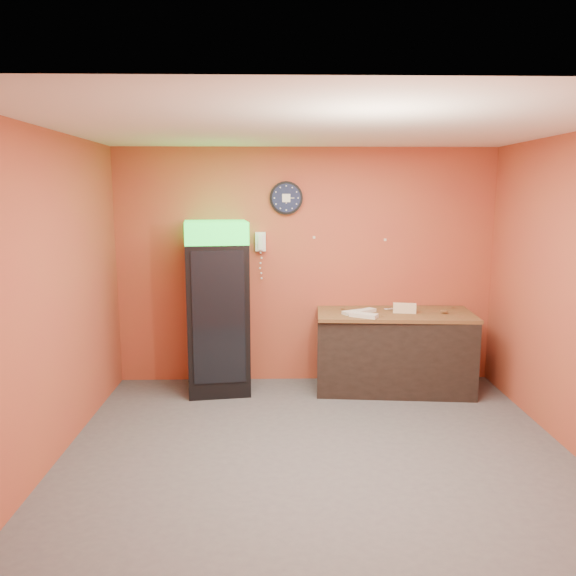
{
  "coord_description": "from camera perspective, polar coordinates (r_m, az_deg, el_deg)",
  "views": [
    {
      "loc": [
        -0.37,
        -4.66,
        2.27
      ],
      "look_at": [
        -0.24,
        0.6,
        1.38
      ],
      "focal_mm": 35.0,
      "sensor_mm": 36.0,
      "label": 1
    }
  ],
  "objects": [
    {
      "name": "floor",
      "position": [
        5.2,
        2.97,
        -16.3
      ],
      "size": [
        4.5,
        4.5,
        0.0
      ],
      "primitive_type": "plane",
      "color": "#47474C",
      "rests_on": "ground"
    },
    {
      "name": "back_wall",
      "position": [
        6.73,
        1.78,
        2.19
      ],
      "size": [
        4.5,
        0.02,
        2.8
      ],
      "primitive_type": "cube",
      "color": "#AF5131",
      "rests_on": "floor"
    },
    {
      "name": "left_wall",
      "position": [
        5.1,
        -22.99,
        -0.99
      ],
      "size": [
        0.02,
        4.0,
        2.8
      ],
      "primitive_type": "cube",
      "color": "#AF5131",
      "rests_on": "floor"
    },
    {
      "name": "ceiling",
      "position": [
        4.7,
        3.28,
        16.06
      ],
      "size": [
        4.5,
        4.0,
        0.02
      ],
      "primitive_type": "cube",
      "color": "white",
      "rests_on": "back_wall"
    },
    {
      "name": "beverage_cooler",
      "position": [
        6.44,
        -7.26,
        -2.22
      ],
      "size": [
        0.77,
        0.78,
        1.96
      ],
      "rotation": [
        0.0,
        0.0,
        0.14
      ],
      "color": "black",
      "rests_on": "floor"
    },
    {
      "name": "prep_counter",
      "position": [
        6.67,
        10.68,
        -6.46
      ],
      "size": [
        1.83,
        0.94,
        0.88
      ],
      "primitive_type": "cube",
      "rotation": [
        0.0,
        0.0,
        -0.09
      ],
      "color": "black",
      "rests_on": "floor"
    },
    {
      "name": "wall_clock",
      "position": [
        6.63,
        -0.18,
        9.13
      ],
      "size": [
        0.39,
        0.06,
        0.39
      ],
      "color": "black",
      "rests_on": "back_wall"
    },
    {
      "name": "wall_phone",
      "position": [
        6.63,
        -2.81,
        4.73
      ],
      "size": [
        0.12,
        0.11,
        0.22
      ],
      "color": "white",
      "rests_on": "back_wall"
    },
    {
      "name": "butcher_paper",
      "position": [
        6.56,
        10.8,
        -2.59
      ],
      "size": [
        1.82,
        0.94,
        0.04
      ],
      "primitive_type": "cube",
      "rotation": [
        0.0,
        0.0,
        -0.07
      ],
      "color": "brown",
      "rests_on": "prep_counter"
    },
    {
      "name": "sub_roll_stack",
      "position": [
        6.53,
        11.76,
        -2.02
      ],
      "size": [
        0.27,
        0.14,
        0.11
      ],
      "rotation": [
        0.0,
        0.0,
        -0.19
      ],
      "color": "#F4E6BE",
      "rests_on": "butcher_paper"
    },
    {
      "name": "wrapped_sandwich_left",
      "position": [
        6.4,
        6.64,
        -2.46
      ],
      "size": [
        0.27,
        0.2,
        0.04
      ],
      "primitive_type": "cube",
      "rotation": [
        0.0,
        0.0,
        0.48
      ],
      "color": "silver",
      "rests_on": "butcher_paper"
    },
    {
      "name": "wrapped_sandwich_mid",
      "position": [
        6.24,
        7.7,
        -2.76
      ],
      "size": [
        0.32,
        0.26,
        0.04
      ],
      "primitive_type": "cube",
      "rotation": [
        0.0,
        0.0,
        -0.53
      ],
      "color": "silver",
      "rests_on": "butcher_paper"
    },
    {
      "name": "wrapped_sandwich_right",
      "position": [
        6.47,
        7.81,
        -2.34
      ],
      "size": [
        0.28,
        0.25,
        0.04
      ],
      "primitive_type": "cube",
      "rotation": [
        0.0,
        0.0,
        0.65
      ],
      "color": "silver",
      "rests_on": "butcher_paper"
    },
    {
      "name": "kitchen_tool",
      "position": [
        6.67,
        11.06,
        -1.94
      ],
      "size": [
        0.06,
        0.06,
        0.06
      ],
      "primitive_type": "cylinder",
      "color": "silver",
      "rests_on": "butcher_paper"
    }
  ]
}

